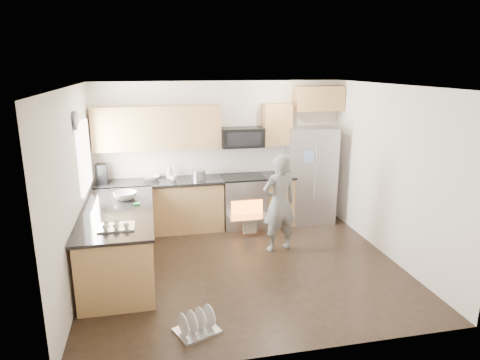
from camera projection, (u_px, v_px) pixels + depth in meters
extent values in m
plane|color=black|center=(244.00, 267.00, 6.28)|extent=(4.50, 4.50, 0.00)
cube|color=silver|center=(221.00, 153.00, 7.83)|extent=(4.50, 0.04, 2.60)
cube|color=silver|center=(291.00, 236.00, 4.05)|extent=(4.50, 0.04, 2.60)
cube|color=silver|center=(74.00, 191.00, 5.49)|extent=(0.04, 4.00, 2.60)
cube|color=silver|center=(391.00, 173.00, 6.39)|extent=(0.04, 4.00, 2.60)
cube|color=white|center=(245.00, 86.00, 5.60)|extent=(4.50, 4.00, 0.04)
cube|color=white|center=(84.00, 156.00, 6.37)|extent=(0.04, 1.00, 1.00)
cylinder|color=#FEE9CB|center=(285.00, 83.00, 6.82)|extent=(0.14, 0.14, 0.02)
cylinder|color=#474754|center=(75.00, 121.00, 5.70)|extent=(0.03, 0.26, 0.26)
cube|color=#A16840|center=(161.00, 207.00, 7.54)|extent=(2.15, 0.60, 0.87)
cube|color=black|center=(160.00, 182.00, 7.41)|extent=(2.19, 0.64, 0.04)
cube|color=#A16840|center=(277.00, 200.00, 7.97)|extent=(0.50, 0.60, 0.87)
cube|color=black|center=(278.00, 176.00, 7.84)|extent=(0.54, 0.64, 0.04)
cube|color=#A16840|center=(158.00, 128.00, 7.31)|extent=(2.16, 0.33, 0.74)
cube|color=#A16840|center=(277.00, 124.00, 7.73)|extent=(0.50, 0.33, 0.74)
cube|color=#A16840|center=(318.00, 98.00, 7.77)|extent=(0.90, 0.33, 0.44)
imported|color=silver|center=(151.00, 177.00, 7.49)|extent=(0.30, 0.30, 0.07)
imported|color=silver|center=(169.00, 171.00, 7.53)|extent=(0.10, 0.10, 0.27)
imported|color=silver|center=(173.00, 178.00, 7.40)|extent=(0.13, 0.13, 0.10)
cylinder|color=#B7B7BC|center=(199.00, 175.00, 7.51)|extent=(0.24, 0.24, 0.16)
cube|color=black|center=(102.00, 174.00, 7.19)|extent=(0.18, 0.22, 0.34)
cylinder|color=#B7B7BC|center=(277.00, 172.00, 7.86)|extent=(0.09, 0.09, 0.07)
cube|color=#A16840|center=(120.00, 243.00, 6.05)|extent=(0.90, 2.30, 0.87)
cube|color=black|center=(118.00, 211.00, 5.93)|extent=(0.96, 2.36, 0.04)
imported|color=silver|center=(125.00, 196.00, 6.39)|extent=(0.35, 0.35, 0.11)
cube|color=green|center=(137.00, 204.00, 6.13)|extent=(0.09, 0.07, 0.03)
cube|color=#B7B7BC|center=(116.00, 224.00, 5.26)|extent=(0.44, 0.33, 0.09)
cube|color=#B7B7BC|center=(243.00, 202.00, 7.82)|extent=(0.76, 0.62, 0.90)
cube|color=black|center=(243.00, 177.00, 7.70)|extent=(0.76, 0.60, 0.03)
cube|color=orange|center=(247.00, 210.00, 7.53)|extent=(0.56, 0.02, 0.34)
cube|color=#B7B7BC|center=(249.00, 217.00, 7.40)|extent=(0.70, 0.34, 0.03)
cube|color=white|center=(250.00, 226.00, 7.39)|extent=(0.24, 0.03, 0.28)
cube|color=black|center=(242.00, 137.00, 7.63)|extent=(0.76, 0.40, 0.34)
cube|color=#B7B7BC|center=(310.00, 175.00, 7.98)|extent=(0.95, 0.78, 1.78)
cylinder|color=#B7B7BC|center=(315.00, 172.00, 7.61)|extent=(0.02, 0.02, 0.97)
cylinder|color=#B7B7BC|center=(319.00, 172.00, 7.62)|extent=(0.02, 0.02, 0.97)
cube|color=pink|center=(327.00, 182.00, 7.71)|extent=(0.23, 0.03, 0.29)
cube|color=#8DA5E2|center=(308.00, 157.00, 7.51)|extent=(0.17, 0.03, 0.21)
imported|color=slate|center=(279.00, 203.00, 6.67)|extent=(0.64, 0.49, 1.56)
cube|color=#B7B7BC|center=(197.00, 331.00, 4.74)|extent=(0.55, 0.50, 0.03)
cylinder|color=silver|center=(183.00, 324.00, 4.62)|extent=(0.11, 0.24, 0.25)
cylinder|color=silver|center=(192.00, 321.00, 4.68)|extent=(0.11, 0.24, 0.25)
cylinder|color=silver|center=(201.00, 318.00, 4.74)|extent=(0.11, 0.24, 0.25)
cylinder|color=silver|center=(209.00, 315.00, 4.80)|extent=(0.11, 0.24, 0.25)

